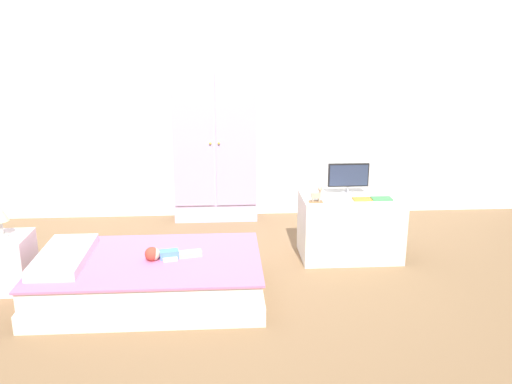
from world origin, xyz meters
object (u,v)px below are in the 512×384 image
doll (163,254)px  wardrobe (215,141)px  tv_monitor (348,176)px  rocking_horse_toy (317,195)px  tv_stand (350,226)px  book_green (381,199)px  book_orange (362,199)px  nightstand (6,262)px  bed (150,278)px

doll → wardrobe: wardrobe is taller
tv_monitor → rocking_horse_toy: tv_monitor is taller
tv_stand → book_green: (0.22, -0.11, 0.27)m
tv_monitor → book_orange: (0.07, -0.19, -0.14)m
doll → rocking_horse_toy: size_ratio=3.03×
nightstand → tv_monitor: 2.68m
book_orange → book_green: size_ratio=0.91×
doll → book_orange: size_ratio=2.71×
tv_stand → book_green: book_green is taller
book_orange → tv_stand: bearing=119.4°
bed → tv_stand: tv_stand is taller
book_green → nightstand: bearing=-173.4°
doll → wardrobe: (0.35, 1.66, 0.48)m
wardrobe → rocking_horse_toy: size_ratio=12.38×
bed → nightstand: size_ratio=3.85×
nightstand → wardrobe: bearing=44.3°
bed → book_green: book_green is taller
wardrobe → nightstand: bearing=-135.7°
bed → book_orange: 1.74m
tv_monitor → book_green: (0.23, -0.19, -0.14)m
doll → tv_monitor: size_ratio=1.17×
tv_monitor → book_orange: tv_monitor is taller
tv_stand → tv_monitor: size_ratio=2.41×
book_green → tv_stand: bearing=153.7°
bed → book_green: size_ratio=9.73×
tv_stand → tv_monitor: (-0.01, 0.08, 0.41)m
bed → tv_monitor: bearing=24.7°
nightstand → tv_monitor: bearing=11.2°
bed → rocking_horse_toy: 1.41m
wardrobe → tv_monitor: bearing=-40.5°
doll → wardrobe: 1.76m
tv_stand → book_orange: bearing=-60.6°
wardrobe → bed: bearing=-105.1°
nightstand → wardrobe: size_ratio=0.25×
book_orange → book_green: (0.16, 0.00, 0.00)m
rocking_horse_toy → bed: bearing=-159.1°
wardrobe → book_orange: wardrobe is taller
bed → tv_monitor: size_ratio=4.63×
doll → tv_stand: size_ratio=0.48×
wardrobe → doll: bearing=-101.8°
bed → book_orange: (1.62, 0.52, 0.39)m
bed → book_green: (1.77, 0.52, 0.39)m
nightstand → book_green: bearing=6.6°
bed → doll: size_ratio=3.97×
book_orange → nightstand: bearing=-173.0°
wardrobe → rocking_horse_toy: 1.44m
doll → rocking_horse_toy: (1.15, 0.49, 0.26)m
rocking_horse_toy → book_orange: rocking_horse_toy is taller
tv_stand → rocking_horse_toy: 0.47m
wardrobe → book_orange: (1.17, -1.13, -0.27)m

